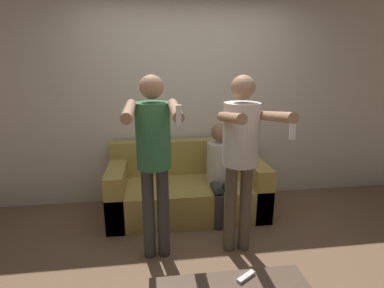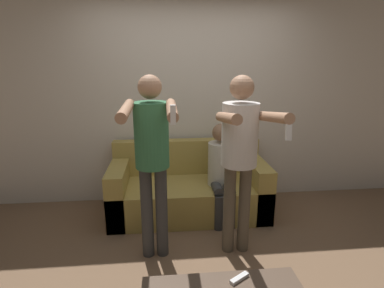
{
  "view_description": "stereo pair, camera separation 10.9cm",
  "coord_description": "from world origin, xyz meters",
  "px_view_note": "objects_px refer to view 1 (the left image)",
  "views": [
    {
      "loc": [
        -0.44,
        -2.2,
        1.79
      ],
      "look_at": [
        -0.05,
        0.69,
        0.98
      ],
      "focal_mm": 28.0,
      "sensor_mm": 36.0,
      "label": 1
    },
    {
      "loc": [
        -0.33,
        -2.22,
        1.79
      ],
      "look_at": [
        -0.05,
        0.69,
        0.98
      ],
      "focal_mm": 28.0,
      "sensor_mm": 36.0,
      "label": 2
    }
  ],
  "objects_px": {
    "couch": "(187,190)",
    "person_standing_left": "(154,150)",
    "person_standing_right": "(241,146)",
    "person_seated": "(220,169)",
    "remote_far": "(246,277)"
  },
  "relations": [
    {
      "from": "couch",
      "to": "person_standing_right",
      "type": "xyz_separation_m",
      "value": [
        0.39,
        -0.85,
        0.78
      ]
    },
    {
      "from": "couch",
      "to": "remote_far",
      "type": "height_order",
      "value": "couch"
    },
    {
      "from": "couch",
      "to": "person_standing_left",
      "type": "relative_size",
      "value": 1.09
    },
    {
      "from": "couch",
      "to": "person_standing_left",
      "type": "height_order",
      "value": "person_standing_left"
    },
    {
      "from": "person_seated",
      "to": "person_standing_right",
      "type": "bearing_deg",
      "value": -87.44
    },
    {
      "from": "person_standing_left",
      "to": "person_standing_right",
      "type": "relative_size",
      "value": 1.0
    },
    {
      "from": "person_standing_left",
      "to": "person_standing_right",
      "type": "bearing_deg",
      "value": 0.03
    },
    {
      "from": "couch",
      "to": "person_standing_right",
      "type": "height_order",
      "value": "person_standing_right"
    },
    {
      "from": "person_standing_right",
      "to": "person_seated",
      "type": "bearing_deg",
      "value": 92.56
    },
    {
      "from": "person_standing_left",
      "to": "remote_far",
      "type": "distance_m",
      "value": 1.22
    },
    {
      "from": "couch",
      "to": "person_seated",
      "type": "bearing_deg",
      "value": -27.79
    },
    {
      "from": "person_standing_right",
      "to": "remote_far",
      "type": "relative_size",
      "value": 11.55
    },
    {
      "from": "remote_far",
      "to": "person_standing_right",
      "type": "bearing_deg",
      "value": 77.2
    },
    {
      "from": "person_standing_left",
      "to": "person_seated",
      "type": "relative_size",
      "value": 1.51
    },
    {
      "from": "couch",
      "to": "person_standing_left",
      "type": "xyz_separation_m",
      "value": [
        -0.39,
        -0.86,
        0.77
      ]
    }
  ]
}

